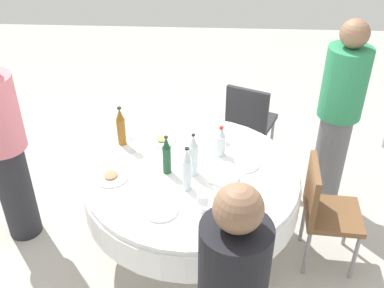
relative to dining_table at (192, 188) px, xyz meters
The scene contains 21 objects.
ground_plane 0.60m from the dining_table, ahead, with size 10.00×10.00×0.00m, color #B7B2A8.
dining_table is the anchor object (origin of this frame).
bottle_dark_green_mid 0.34m from the dining_table, 88.22° to the right, with size 0.06×0.06×0.30m.
bottle_clear_east 0.40m from the dining_table, 138.29° to the left, with size 0.07×0.07×0.24m.
bottle_clear_left 0.35m from the dining_table, ahead, with size 0.06×0.06×0.33m.
bottle_clear_outer 0.30m from the dining_table, 38.20° to the left, with size 0.07×0.07×0.33m.
bottle_amber_west 0.72m from the dining_table, 121.22° to the right, with size 0.07×0.07×0.32m.
wine_glass_outer 0.58m from the dining_table, 117.74° to the right, with size 0.06×0.06×0.15m.
wine_glass_west 0.54m from the dining_table, 49.95° to the left, with size 0.07×0.07×0.16m.
wine_glass_far 0.53m from the dining_table, 156.33° to the left, with size 0.07×0.07×0.14m.
wine_glass_rear 0.47m from the dining_table, 12.50° to the left, with size 0.07×0.07×0.13m.
plate_inner 0.41m from the dining_table, 108.08° to the left, with size 0.25×0.25×0.02m.
plate_right 0.59m from the dining_table, 80.52° to the right, with size 0.24×0.24×0.04m.
plate_south 0.48m from the dining_table, 23.12° to the right, with size 0.23×0.23×0.02m.
plate_near 0.49m from the dining_table, 146.32° to the right, with size 0.21×0.21×0.04m.
knife_east 0.59m from the dining_table, 13.34° to the left, with size 0.18×0.02×0.01m, color silver.
folded_napkin 0.30m from the dining_table, 67.71° to the left, with size 0.15×0.15×0.02m, color white.
person_mid 1.41m from the dining_table, 94.18° to the right, with size 0.34×0.34×1.61m.
person_left 1.33m from the dining_table, 118.86° to the left, with size 0.34×0.34×1.66m.
chair_far 1.25m from the dining_table, 157.17° to the left, with size 0.52×0.52×0.87m.
chair_rear 0.96m from the dining_table, 85.68° to the left, with size 0.43×0.43×0.87m.
Camera 1 is at (2.63, 0.14, 2.76)m, focal length 43.47 mm.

